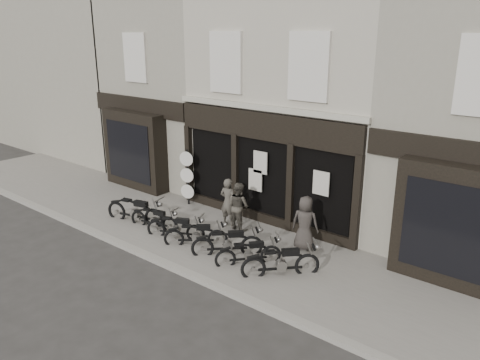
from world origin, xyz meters
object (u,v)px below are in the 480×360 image
Objects in this scene: motorcycle_2 at (176,230)px; motorcycle_5 at (249,255)px; motorcycle_4 at (228,245)px; motorcycle_0 at (136,213)px; man_centre at (239,206)px; motorcycle_3 at (197,237)px; advert_sign_post at (188,180)px; man_left at (228,202)px; motorcycle_1 at (155,221)px; man_right at (305,223)px; motorcycle_6 at (281,265)px.

motorcycle_2 is 2.89m from motorcycle_5.
motorcycle_2 is 1.10× the size of motorcycle_4.
motorcycle_0 is 1.34× the size of motorcycle_4.
man_centre is at bearing 85.62° from motorcycle_5.
motorcycle_3 is 1.16m from motorcycle_4.
advert_sign_post is at bearing -1.62° from man_centre.
motorcycle_3 is 1.91m from man_left.
man_left is (1.76, 1.73, 0.58)m from motorcycle_1.
man_right is at bearing -168.29° from man_centre.
motorcycle_6 is at bearing 159.16° from man_centre.
advert_sign_post is (-3.88, 2.21, 0.69)m from motorcycle_4.
motorcycle_5 is at bearing -13.02° from motorcycle_1.
motorcycle_2 is 1.11× the size of motorcycle_3.
motorcycle_3 is 0.99× the size of motorcycle_4.
motorcycle_4 reaches higher than motorcycle_2.
motorcycle_6 is 1.09× the size of man_centre.
advert_sign_post is at bearing -20.45° from man_right.
man_right is at bearing 4.15° from motorcycle_0.
motorcycle_4 reaches higher than motorcycle_1.
advert_sign_post reaches higher than motorcycle_6.
motorcycle_1 is at bearing 133.17° from motorcycle_6.
motorcycle_5 is (2.88, 0.07, -0.01)m from motorcycle_2.
man_centre reaches higher than motorcycle_4.
man_right is at bearing -22.33° from advert_sign_post.
motorcycle_4 is (1.15, 0.13, 0.03)m from motorcycle_3.
motorcycle_5 is at bearing 145.65° from man_centre.
motorcycle_1 is 5.08m from man_right.
man_centre is 0.71× the size of advert_sign_post.
advert_sign_post reaches higher than man_right.
motorcycle_6 is (5.09, 0.03, 0.05)m from motorcycle_1.
motorcycle_0 is at bearing 133.92° from motorcycle_6.
motorcycle_1 is 2.03m from motorcycle_3.
advert_sign_post is (-5.42, 0.47, 0.15)m from man_right.
motorcycle_4 reaches higher than motorcycle_5.
motorcycle_2 is at bearing -17.06° from motorcycle_1.
motorcycle_0 is 3.24m from man_left.
motorcycle_5 reaches higher than motorcycle_1.
man_centre is (0.48, -0.03, -0.02)m from man_left.
advert_sign_post is (0.18, 2.35, 0.66)m from motorcycle_0.
advert_sign_post is at bearing 71.25° from motorcycle_0.
motorcycle_1 is 1.01× the size of motorcycle_2.
motorcycle_6 is 0.78× the size of advert_sign_post.
motorcycle_4 is at bearing 129.32° from man_centre.
man_left reaches higher than motorcycle_5.
motorcycle_6 is at bearing -22.37° from motorcycle_2.
man_centre is at bearing 102.59° from motorcycle_6.
motorcycle_2 is at bearing 134.49° from motorcycle_6.
motorcycle_0 is 4.90m from motorcycle_5.
man_left is at bearing 59.66° from motorcycle_3.
motorcycle_5 is 5.30m from advert_sign_post.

